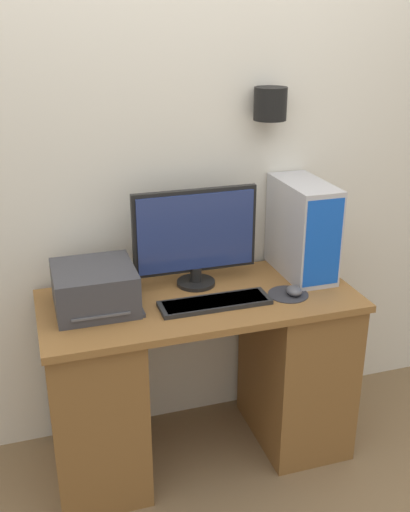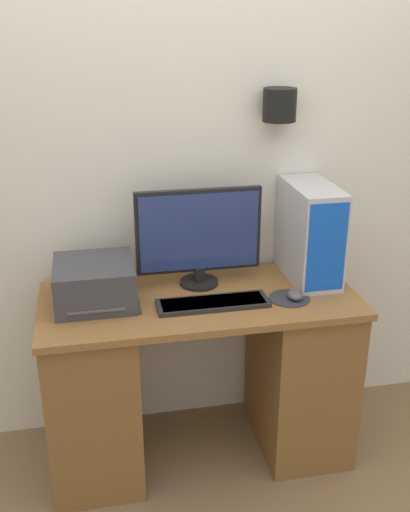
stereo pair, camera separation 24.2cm
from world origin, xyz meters
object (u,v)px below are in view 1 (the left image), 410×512
monitor (195,235)px  keyboard (215,303)px  printer (95,288)px  mouse (294,291)px  computer_tower (303,229)px  remote_control (139,310)px

monitor → keyboard: monitor is taller
printer → keyboard: bearing=-14.9°
mouse → printer: 0.82m
keyboard → computer_tower: size_ratio=1.08×
printer → remote_control: 0.19m
keyboard → printer: 0.49m
monitor → computer_tower: 0.49m
remote_control → keyboard: bearing=-6.7°
monitor → computer_tower: (0.49, -0.02, -0.02)m
keyboard → computer_tower: 0.55m
mouse → computer_tower: bearing=58.4°
keyboard → mouse: 0.34m
keyboard → computer_tower: computer_tower is taller
mouse → computer_tower: 0.31m
monitor → computer_tower: monitor is taller
computer_tower → remote_control: computer_tower is taller
monitor → remote_control: (-0.29, -0.18, -0.22)m
keyboard → remote_control: keyboard is taller
mouse → monitor: bearing=146.7°
mouse → remote_control: 0.65m
mouse → printer: printer is taller
monitor → printer: monitor is taller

